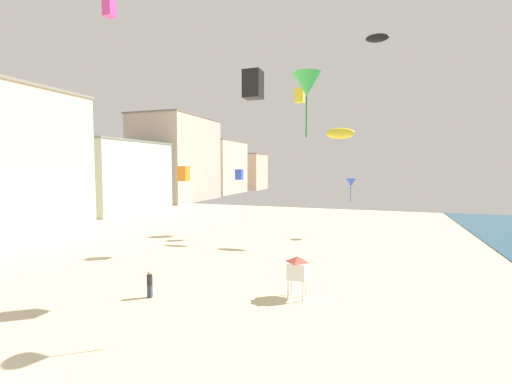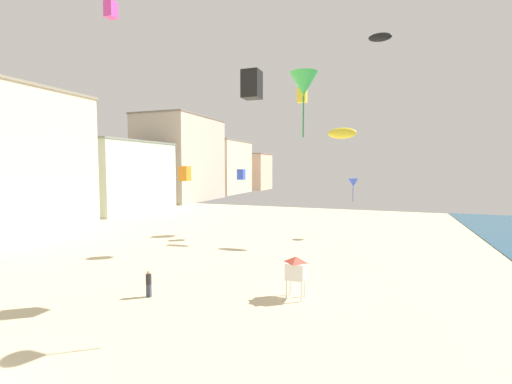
% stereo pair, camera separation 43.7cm
% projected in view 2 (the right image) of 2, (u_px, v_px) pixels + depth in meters
% --- Properties ---
extents(boardwalk_hotel_mid, '(12.99, 18.86, 12.38)m').
position_uv_depth(boardwalk_hotel_mid, '(116.00, 176.00, 63.12)').
color(boardwalk_hotel_mid, '#B7C6B2').
rests_on(boardwalk_hotel_mid, ground).
extents(boardwalk_hotel_far, '(13.36, 20.85, 19.34)m').
position_uv_depth(boardwalk_hotel_far, '(181.00, 159.00, 82.87)').
color(boardwalk_hotel_far, '#C6B29E').
rests_on(boardwalk_hotel_far, ground).
extents(boardwalk_hotel_distant, '(11.53, 19.00, 15.38)m').
position_uv_depth(boardwalk_hotel_distant, '(223.00, 167.00, 104.39)').
color(boardwalk_hotel_distant, beige).
rests_on(boardwalk_hotel_distant, ground).
extents(boardwalk_hotel_furthest, '(14.89, 12.66, 12.31)m').
position_uv_depth(boardwalk_hotel_furthest, '(247.00, 172.00, 122.57)').
color(boardwalk_hotel_furthest, beige).
rests_on(boardwalk_hotel_furthest, ground).
extents(kite_flyer, '(0.34, 0.34, 1.64)m').
position_uv_depth(kite_flyer, '(149.00, 282.00, 21.37)').
color(kite_flyer, '#383D4C').
rests_on(kite_flyer, ground).
extents(lifeguard_stand, '(1.10, 1.10, 2.55)m').
position_uv_depth(lifeguard_stand, '(296.00, 268.00, 21.08)').
color(lifeguard_stand, white).
rests_on(lifeguard_stand, ground).
extents(kite_yellow_box, '(1.07, 1.07, 1.69)m').
position_uv_depth(kite_yellow_box, '(302.00, 95.00, 43.11)').
color(kite_yellow_box, yellow).
extents(kite_blue_box, '(0.74, 0.74, 1.16)m').
position_uv_depth(kite_blue_box, '(241.00, 174.00, 39.16)').
color(kite_blue_box, blue).
extents(kite_blue_delta, '(1.14, 1.14, 2.59)m').
position_uv_depth(kite_blue_delta, '(353.00, 183.00, 39.47)').
color(kite_blue_delta, blue).
extents(kite_black_box, '(1.07, 1.07, 1.69)m').
position_uv_depth(kite_black_box, '(252.00, 85.00, 21.48)').
color(kite_black_box, black).
extents(kite_black_parafoil, '(2.54, 0.70, 0.99)m').
position_uv_depth(kite_black_parafoil, '(380.00, 37.00, 39.66)').
color(kite_black_parafoil, black).
extents(kite_yellow_parafoil, '(2.86, 0.79, 1.11)m').
position_uv_depth(kite_yellow_parafoil, '(342.00, 133.00, 35.79)').
color(kite_yellow_parafoil, yellow).
extents(kite_magenta_box, '(0.77, 0.77, 1.21)m').
position_uv_depth(kite_magenta_box, '(111.00, 10.00, 27.34)').
color(kite_magenta_box, '#DB3D9E').
extents(kite_orange_box, '(0.85, 0.85, 1.34)m').
position_uv_depth(kite_orange_box, '(185.00, 174.00, 31.92)').
color(kite_orange_box, orange).
extents(kite_green_delta, '(1.36, 1.36, 3.10)m').
position_uv_depth(kite_green_delta, '(304.00, 84.00, 16.99)').
color(kite_green_delta, green).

